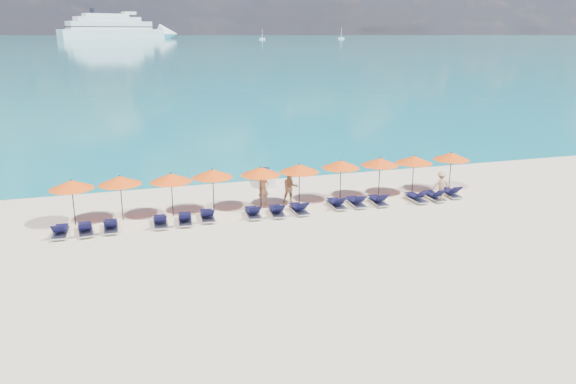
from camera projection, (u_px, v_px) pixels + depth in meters
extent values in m
plane|color=beige|center=(307.00, 235.00, 25.46)|extent=(1400.00, 1400.00, 0.00)
cube|color=#1FA9B2|center=(117.00, 38.00, 631.52)|extent=(1600.00, 1300.00, 0.01)
cube|color=white|center=(113.00, 34.00, 570.52)|extent=(105.17, 59.01, 9.64)
cone|color=white|center=(169.00, 34.00, 609.77)|extent=(27.78, 27.78, 21.20)
cube|color=white|center=(110.00, 25.00, 566.92)|extent=(84.51, 48.09, 7.71)
cube|color=white|center=(108.00, 19.00, 564.12)|extent=(66.18, 38.89, 4.82)
cube|color=white|center=(106.00, 15.00, 561.86)|extent=(45.52, 27.98, 3.37)
cube|color=black|center=(110.00, 27.00, 567.32)|extent=(85.56, 48.69, 0.87)
cube|color=black|center=(110.00, 23.00, 566.38)|extent=(83.46, 47.50, 0.87)
cylinder|color=black|center=(92.00, 11.00, 552.58)|extent=(4.24, 4.24, 5.30)
cube|color=white|center=(262.00, 39.00, 546.25)|extent=(5.32, 1.77, 1.42)
cylinder|color=white|center=(262.00, 34.00, 544.97)|extent=(0.32, 0.32, 8.87)
cube|color=white|center=(341.00, 38.00, 576.49)|extent=(6.00, 2.00, 1.60)
cylinder|color=white|center=(341.00, 33.00, 575.04)|extent=(0.36, 0.36, 10.00)
cube|color=silver|center=(266.00, 179.00, 33.94)|extent=(1.22, 2.46, 0.54)
cube|color=black|center=(266.00, 173.00, 33.64)|extent=(0.63, 1.04, 0.34)
cylinder|color=black|center=(265.00, 168.00, 34.35)|extent=(0.54, 0.14, 0.06)
imported|color=tan|center=(263.00, 189.00, 29.60)|extent=(0.69, 0.53, 1.70)
imported|color=tan|center=(290.00, 188.00, 29.88)|extent=(0.87, 0.54, 1.74)
imported|color=tan|center=(441.00, 184.00, 31.03)|extent=(0.96, 0.47, 1.47)
cylinder|color=black|center=(73.00, 203.00, 26.40)|extent=(0.05, 0.05, 2.20)
cone|color=#FB510E|center=(71.00, 184.00, 26.14)|extent=(2.10, 2.10, 0.42)
sphere|color=black|center=(71.00, 180.00, 26.08)|extent=(0.08, 0.08, 0.08)
cylinder|color=black|center=(121.00, 199.00, 27.15)|extent=(0.05, 0.05, 2.20)
cone|color=#FB510E|center=(120.00, 180.00, 26.89)|extent=(2.10, 2.10, 0.42)
sphere|color=black|center=(119.00, 176.00, 26.83)|extent=(0.08, 0.08, 0.08)
cylinder|color=black|center=(172.00, 196.00, 27.64)|extent=(0.05, 0.05, 2.20)
cone|color=#FB510E|center=(171.00, 178.00, 27.38)|extent=(2.10, 2.10, 0.42)
sphere|color=black|center=(171.00, 173.00, 27.32)|extent=(0.08, 0.08, 0.08)
cylinder|color=black|center=(213.00, 191.00, 28.44)|extent=(0.05, 0.05, 2.20)
cone|color=#FB510E|center=(213.00, 173.00, 28.18)|extent=(2.10, 2.10, 0.42)
sphere|color=black|center=(212.00, 169.00, 28.12)|extent=(0.08, 0.08, 0.08)
cylinder|color=black|center=(261.00, 188.00, 28.88)|extent=(0.05, 0.05, 2.20)
cone|color=#FB510E|center=(261.00, 171.00, 28.63)|extent=(2.10, 2.10, 0.42)
sphere|color=black|center=(261.00, 167.00, 28.57)|extent=(0.08, 0.08, 0.08)
cylinder|color=black|center=(299.00, 185.00, 29.50)|extent=(0.05, 0.05, 2.20)
cone|color=#FB510E|center=(299.00, 168.00, 29.24)|extent=(2.10, 2.10, 0.42)
sphere|color=black|center=(299.00, 164.00, 29.18)|extent=(0.08, 0.08, 0.08)
cylinder|color=black|center=(341.00, 181.00, 30.36)|extent=(0.05, 0.05, 2.20)
cone|color=#FB510E|center=(341.00, 164.00, 30.11)|extent=(2.10, 2.10, 0.42)
sphere|color=black|center=(341.00, 160.00, 30.05)|extent=(0.08, 0.08, 0.08)
cylinder|color=black|center=(379.00, 178.00, 30.94)|extent=(0.05, 0.05, 2.20)
cone|color=#FB510E|center=(380.00, 162.00, 30.68)|extent=(2.10, 2.10, 0.42)
sphere|color=black|center=(380.00, 158.00, 30.62)|extent=(0.08, 0.08, 0.08)
cylinder|color=black|center=(413.00, 175.00, 31.46)|extent=(0.05, 0.05, 2.20)
cone|color=#FB510E|center=(414.00, 159.00, 31.20)|extent=(2.10, 2.10, 0.42)
sphere|color=black|center=(414.00, 156.00, 31.14)|extent=(0.08, 0.08, 0.08)
cylinder|color=black|center=(450.00, 172.00, 32.29)|extent=(0.05, 0.05, 2.20)
cone|color=#FB510E|center=(452.00, 156.00, 32.03)|extent=(2.10, 2.10, 0.42)
sphere|color=black|center=(452.00, 152.00, 31.97)|extent=(0.08, 0.08, 0.08)
cube|color=silver|center=(61.00, 233.00, 25.31)|extent=(0.70, 1.73, 0.06)
cube|color=black|center=(61.00, 228.00, 25.49)|extent=(0.60, 1.12, 0.04)
cube|color=black|center=(58.00, 228.00, 24.68)|extent=(0.57, 0.56, 0.43)
cube|color=silver|center=(86.00, 231.00, 25.58)|extent=(0.78, 1.75, 0.06)
cube|color=black|center=(85.00, 226.00, 25.75)|extent=(0.65, 1.15, 0.04)
cube|color=black|center=(85.00, 226.00, 24.97)|extent=(0.60, 0.59, 0.43)
cube|color=silver|center=(111.00, 228.00, 25.96)|extent=(0.64, 1.71, 0.06)
cube|color=black|center=(111.00, 223.00, 26.15)|extent=(0.56, 1.11, 0.04)
cube|color=black|center=(110.00, 223.00, 25.34)|extent=(0.56, 0.54, 0.43)
cube|color=silver|center=(160.00, 223.00, 26.59)|extent=(0.67, 1.72, 0.06)
cube|color=black|center=(160.00, 218.00, 26.78)|extent=(0.58, 1.11, 0.04)
cube|color=black|center=(161.00, 219.00, 25.97)|extent=(0.56, 0.55, 0.43)
cube|color=silver|center=(185.00, 221.00, 26.94)|extent=(0.78, 1.75, 0.06)
cube|color=black|center=(185.00, 216.00, 27.13)|extent=(0.65, 1.15, 0.04)
cube|color=black|center=(185.00, 216.00, 26.31)|extent=(0.60, 0.59, 0.43)
cube|color=silver|center=(207.00, 217.00, 27.45)|extent=(0.71, 1.73, 0.06)
cube|color=black|center=(207.00, 212.00, 27.64)|extent=(0.61, 1.13, 0.04)
cube|color=black|center=(208.00, 213.00, 26.82)|extent=(0.58, 0.57, 0.43)
cube|color=silver|center=(253.00, 214.00, 27.90)|extent=(0.71, 1.73, 0.06)
cube|color=black|center=(252.00, 209.00, 28.09)|extent=(0.61, 1.13, 0.04)
cube|color=black|center=(255.00, 209.00, 27.27)|extent=(0.58, 0.57, 0.43)
cube|color=silver|center=(277.00, 212.00, 28.15)|extent=(0.77, 1.75, 0.06)
cube|color=black|center=(276.00, 208.00, 28.34)|extent=(0.65, 1.15, 0.04)
cube|color=black|center=(279.00, 208.00, 27.52)|extent=(0.60, 0.58, 0.43)
cube|color=silver|center=(299.00, 210.00, 28.49)|extent=(0.66, 1.71, 0.06)
cube|color=black|center=(297.00, 206.00, 28.67)|extent=(0.57, 1.11, 0.04)
cube|color=black|center=(303.00, 206.00, 27.87)|extent=(0.56, 0.55, 0.43)
cube|color=silver|center=(337.00, 205.00, 29.36)|extent=(0.66, 1.71, 0.06)
cube|color=black|center=(335.00, 201.00, 29.54)|extent=(0.57, 1.11, 0.04)
cube|color=black|center=(341.00, 200.00, 28.73)|extent=(0.56, 0.55, 0.43)
cube|color=silver|center=(356.00, 203.00, 29.64)|extent=(0.69, 1.72, 0.06)
cube|color=black|center=(355.00, 199.00, 29.83)|extent=(0.59, 1.12, 0.04)
cube|color=black|center=(360.00, 199.00, 29.01)|extent=(0.57, 0.56, 0.43)
cube|color=silver|center=(378.00, 202.00, 29.88)|extent=(0.68, 1.72, 0.06)
cube|color=black|center=(376.00, 198.00, 30.07)|extent=(0.59, 1.12, 0.04)
cube|color=black|center=(383.00, 197.00, 29.26)|extent=(0.57, 0.56, 0.43)
cube|color=silver|center=(416.00, 199.00, 30.41)|extent=(0.67, 1.72, 0.06)
cube|color=black|center=(414.00, 195.00, 30.59)|extent=(0.58, 1.12, 0.04)
cube|color=black|center=(422.00, 194.00, 29.80)|extent=(0.57, 0.55, 0.43)
cube|color=silver|center=(434.00, 197.00, 30.70)|extent=(0.63, 1.70, 0.06)
cube|color=black|center=(432.00, 193.00, 30.89)|extent=(0.55, 1.10, 0.04)
cube|color=black|center=(440.00, 193.00, 30.08)|extent=(0.55, 0.54, 0.43)
cube|color=silver|center=(450.00, 194.00, 31.31)|extent=(0.76, 1.75, 0.06)
cube|color=black|center=(448.00, 190.00, 31.50)|extent=(0.64, 1.14, 0.04)
cube|color=black|center=(456.00, 190.00, 30.68)|extent=(0.59, 0.58, 0.43)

